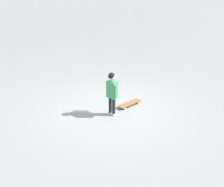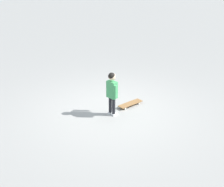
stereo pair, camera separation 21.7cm
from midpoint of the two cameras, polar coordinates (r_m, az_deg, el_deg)
The scene contains 3 objects.
ground_plane at distance 7.35m, azimuth -0.95°, elevation -3.31°, with size 50.00×50.00×0.00m, color gray.
child_person at distance 6.90m, azimuth -0.89°, elevation 0.81°, with size 0.21×0.38×1.06m.
skateboard at distance 7.60m, azimuth 2.54°, elevation -1.89°, with size 0.69×0.21×0.07m.
Camera 1 is at (4.46, 4.79, 3.35)m, focal length 48.37 mm.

